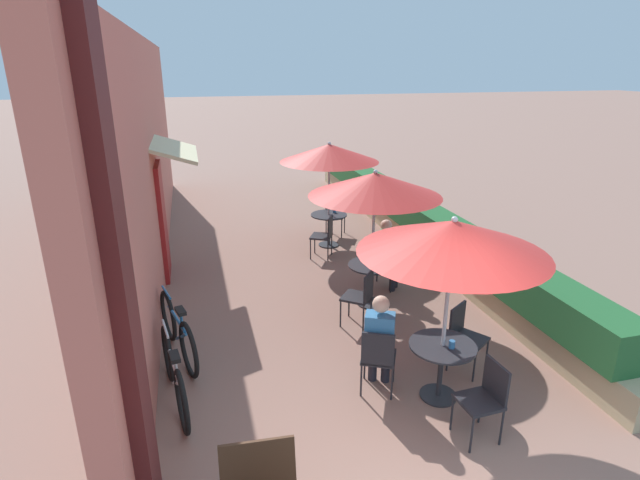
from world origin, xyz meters
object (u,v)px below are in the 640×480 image
(patio_umbrella_far, at_px, (329,153))
(bicycle_second, at_px, (178,331))
(seated_patron_near_right, at_px, (380,338))
(patio_umbrella_mid, at_px, (375,185))
(cafe_chair_mid_left, at_px, (380,259))
(cafe_chair_near_back, at_px, (486,395))
(seated_patron_mid_left, at_px, (387,251))
(coffee_cup_near, at_px, (452,344))
(patio_table_mid, at_px, (372,275))
(patio_table_near, at_px, (441,359))
(cafe_chair_far_right, at_px, (325,233))
(cafe_chair_near_left, at_px, (464,333))
(cafe_chair_mid_right, at_px, (361,294))
(cafe_chair_far_left, at_px, (332,213))
(bicycle_leaning, at_px, (174,375))
(patio_umbrella_near, at_px, (453,237))
(patio_table_far, at_px, (329,223))
(cafe_chair_near_right, at_px, (378,356))
(coffee_cup_far, at_px, (334,211))

(patio_umbrella_far, bearing_deg, bicycle_second, -130.21)
(seated_patron_near_right, distance_m, patio_umbrella_mid, 2.61)
(cafe_chair_mid_left, height_order, patio_umbrella_far, patio_umbrella_far)
(cafe_chair_near_back, bearing_deg, patio_umbrella_far, -4.07)
(patio_umbrella_far, bearing_deg, seated_patron_mid_left, -80.48)
(coffee_cup_near, bearing_deg, patio_table_mid, 90.25)
(patio_table_near, height_order, patio_umbrella_mid, patio_umbrella_mid)
(cafe_chair_far_right, bearing_deg, cafe_chair_near_left, -142.91)
(cafe_chair_near_back, bearing_deg, bicycle_second, 48.34)
(bicycle_second, bearing_deg, cafe_chair_mid_right, -11.20)
(cafe_chair_far_left, bearing_deg, seated_patron_near_right, 17.39)
(coffee_cup_near, relative_size, bicycle_leaning, 0.05)
(patio_table_mid, bearing_deg, coffee_cup_near, -89.75)
(bicycle_leaning, distance_m, bicycle_second, 1.00)
(patio_umbrella_near, distance_m, cafe_chair_near_back, 1.67)
(patio_table_far, xyz_separation_m, cafe_chair_far_right, (-0.27, -0.68, 0.01))
(patio_table_far, xyz_separation_m, bicycle_second, (-3.13, -3.70, -0.13))
(patio_table_near, xyz_separation_m, cafe_chair_near_right, (-0.69, 0.25, 0.01))
(coffee_cup_far, distance_m, bicycle_second, 5.03)
(patio_table_near, bearing_deg, patio_table_far, 88.50)
(patio_table_mid, bearing_deg, bicycle_leaning, -149.52)
(patio_umbrella_near, height_order, cafe_chair_far_left, patio_umbrella_near)
(patio_table_near, bearing_deg, coffee_cup_far, 86.96)
(patio_umbrella_mid, bearing_deg, seated_patron_near_right, -107.94)
(patio_umbrella_far, height_order, coffee_cup_far, patio_umbrella_far)
(patio_table_far, distance_m, cafe_chair_far_left, 0.73)
(seated_patron_near_right, xyz_separation_m, cafe_chair_near_back, (0.76, -1.07, -0.17))
(patio_umbrella_far, bearing_deg, coffee_cup_near, -90.78)
(seated_patron_mid_left, bearing_deg, bicycle_leaning, -18.11)
(cafe_chair_near_left, bearing_deg, patio_umbrella_near, 6.00)
(cafe_chair_far_right, bearing_deg, patio_umbrella_mid, -147.38)
(cafe_chair_near_right, bearing_deg, seated_patron_mid_left, 92.43)
(patio_umbrella_mid, distance_m, seated_patron_mid_left, 1.52)
(cafe_chair_near_right, height_order, patio_table_mid, cafe_chair_near_right)
(patio_umbrella_far, distance_m, cafe_chair_far_right, 1.67)
(cafe_chair_mid_left, distance_m, patio_umbrella_far, 2.74)
(patio_umbrella_mid, relative_size, bicycle_second, 1.31)
(coffee_cup_near, xyz_separation_m, coffee_cup_far, (0.23, 5.56, 0.00))
(patio_umbrella_mid, bearing_deg, cafe_chair_near_back, -88.73)
(cafe_chair_near_back, relative_size, coffee_cup_near, 9.67)
(cafe_chair_near_left, relative_size, cafe_chair_mid_left, 1.00)
(cafe_chair_far_right, relative_size, bicycle_leaning, 0.50)
(seated_patron_near_right, distance_m, cafe_chair_near_back, 1.33)
(cafe_chair_mid_right, height_order, bicycle_second, cafe_chair_mid_right)
(cafe_chair_near_right, height_order, coffee_cup_far, cafe_chair_near_right)
(patio_table_mid, distance_m, patio_table_far, 2.89)
(seated_patron_near_right, xyz_separation_m, cafe_chair_mid_left, (1.08, 2.76, -0.17))
(seated_patron_near_right, bearing_deg, cafe_chair_near_right, -90.00)
(patio_umbrella_near, xyz_separation_m, patio_umbrella_mid, (0.06, 2.49, 0.00))
(patio_umbrella_mid, distance_m, cafe_chair_far_right, 2.68)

